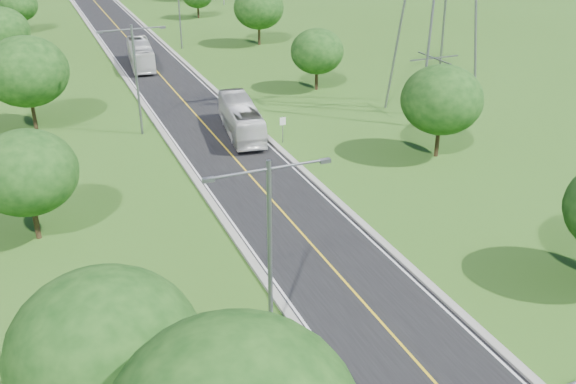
% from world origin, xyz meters
% --- Properties ---
extents(ground, '(260.00, 260.00, 0.00)m').
position_xyz_m(ground, '(0.00, 60.00, 0.00)').
color(ground, '#315818').
rests_on(ground, ground).
extents(road, '(8.00, 150.00, 0.06)m').
position_xyz_m(road, '(0.00, 66.00, 0.03)').
color(road, black).
rests_on(road, ground).
extents(curb_left, '(0.50, 150.00, 0.22)m').
position_xyz_m(curb_left, '(-4.25, 66.00, 0.11)').
color(curb_left, gray).
rests_on(curb_left, ground).
extents(curb_right, '(0.50, 150.00, 0.22)m').
position_xyz_m(curb_right, '(4.25, 66.00, 0.11)').
color(curb_right, gray).
rests_on(curb_right, ground).
extents(speed_limit_sign, '(0.55, 0.09, 2.40)m').
position_xyz_m(speed_limit_sign, '(5.20, 37.98, 1.60)').
color(speed_limit_sign, slate).
rests_on(speed_limit_sign, ground).
extents(streetlight_near_left, '(5.90, 0.25, 10.00)m').
position_xyz_m(streetlight_near_left, '(-6.00, 12.00, 5.94)').
color(streetlight_near_left, slate).
rests_on(streetlight_near_left, ground).
extents(streetlight_mid_left, '(5.90, 0.25, 10.00)m').
position_xyz_m(streetlight_mid_left, '(-6.00, 45.00, 5.94)').
color(streetlight_mid_left, slate).
rests_on(streetlight_mid_left, ground).
extents(streetlight_far_right, '(5.90, 0.25, 10.00)m').
position_xyz_m(streetlight_far_right, '(6.00, 78.00, 5.94)').
color(streetlight_far_right, slate).
rests_on(streetlight_far_right, ground).
extents(tree_la, '(7.14, 7.14, 8.30)m').
position_xyz_m(tree_la, '(-14.00, 8.00, 5.27)').
color(tree_la, black).
rests_on(tree_la, ground).
extents(tree_lb, '(6.30, 6.30, 7.33)m').
position_xyz_m(tree_lb, '(-16.00, 28.00, 4.64)').
color(tree_lb, black).
rests_on(tree_lb, ground).
extents(tree_lc, '(7.56, 7.56, 8.79)m').
position_xyz_m(tree_lc, '(-15.00, 50.00, 5.58)').
color(tree_lc, black).
rests_on(tree_lc, ground).
extents(tree_ld, '(6.72, 6.72, 7.82)m').
position_xyz_m(tree_ld, '(-17.00, 74.00, 4.95)').
color(tree_ld, black).
rests_on(tree_ld, ground).
extents(tree_le, '(5.88, 5.88, 6.84)m').
position_xyz_m(tree_le, '(-14.50, 98.00, 4.33)').
color(tree_le, black).
rests_on(tree_le, ground).
extents(tree_rb, '(6.72, 6.72, 7.82)m').
position_xyz_m(tree_rb, '(16.00, 30.00, 4.95)').
color(tree_rb, black).
rests_on(tree_rb, ground).
extents(tree_rc, '(5.88, 5.88, 6.84)m').
position_xyz_m(tree_rc, '(15.00, 52.00, 4.33)').
color(tree_rc, black).
rests_on(tree_rc, ground).
extents(tree_rd, '(7.14, 7.14, 8.30)m').
position_xyz_m(tree_rd, '(17.00, 76.00, 5.27)').
color(tree_rd, black).
rests_on(tree_rd, ground).
extents(bus_outbound, '(4.22, 11.30, 3.07)m').
position_xyz_m(bus_outbound, '(2.43, 41.32, 1.60)').
color(bus_outbound, silver).
rests_on(bus_outbound, road).
extents(bus_inbound, '(3.75, 11.32, 3.10)m').
position_xyz_m(bus_inbound, '(-1.27, 69.76, 1.61)').
color(bus_inbound, silver).
rests_on(bus_inbound, road).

